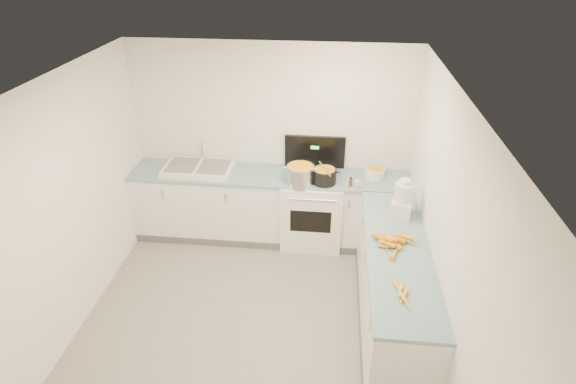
# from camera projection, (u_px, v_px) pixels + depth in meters

# --- Properties ---
(floor) EXTENTS (3.50, 4.00, 0.00)m
(floor) POSITION_uv_depth(u_px,v_px,m) (248.00, 332.00, 4.62)
(floor) COLOR gray
(floor) RESTS_ON ground
(ceiling) EXTENTS (3.50, 4.00, 0.00)m
(ceiling) POSITION_uv_depth(u_px,v_px,m) (233.00, 96.00, 3.36)
(ceiling) COLOR white
(ceiling) RESTS_ON ground
(wall_back) EXTENTS (3.50, 0.00, 2.50)m
(wall_back) POSITION_uv_depth(u_px,v_px,m) (272.00, 142.00, 5.71)
(wall_back) COLOR white
(wall_back) RESTS_ON ground
(wall_left) EXTENTS (0.00, 4.00, 2.50)m
(wall_left) POSITION_uv_depth(u_px,v_px,m) (55.00, 221.00, 4.14)
(wall_left) COLOR white
(wall_left) RESTS_ON ground
(wall_right) EXTENTS (0.00, 4.00, 2.50)m
(wall_right) POSITION_uv_depth(u_px,v_px,m) (443.00, 245.00, 3.83)
(wall_right) COLOR white
(wall_right) RESTS_ON ground
(counter_back) EXTENTS (3.50, 0.62, 0.94)m
(counter_back) POSITION_uv_depth(u_px,v_px,m) (270.00, 206.00, 5.84)
(counter_back) COLOR white
(counter_back) RESTS_ON ground
(counter_right) EXTENTS (0.62, 2.20, 0.94)m
(counter_right) POSITION_uv_depth(u_px,v_px,m) (393.00, 288.00, 4.51)
(counter_right) COLOR white
(counter_right) RESTS_ON ground
(stove) EXTENTS (0.76, 0.65, 1.36)m
(stove) POSITION_uv_depth(u_px,v_px,m) (312.00, 209.00, 5.78)
(stove) COLOR white
(stove) RESTS_ON ground
(sink) EXTENTS (0.86, 0.52, 0.31)m
(sink) POSITION_uv_depth(u_px,v_px,m) (199.00, 168.00, 5.67)
(sink) COLOR white
(sink) RESTS_ON counter_back
(steel_pot) EXTENTS (0.40, 0.40, 0.25)m
(steel_pot) POSITION_uv_depth(u_px,v_px,m) (300.00, 175.00, 5.36)
(steel_pot) COLOR silver
(steel_pot) RESTS_ON stove
(black_pot) EXTENTS (0.36, 0.36, 0.20)m
(black_pot) POSITION_uv_depth(u_px,v_px,m) (324.00, 177.00, 5.38)
(black_pot) COLOR black
(black_pot) RESTS_ON stove
(wooden_spoon) EXTENTS (0.16, 0.37, 0.02)m
(wooden_spoon) POSITION_uv_depth(u_px,v_px,m) (325.00, 169.00, 5.32)
(wooden_spoon) COLOR #AD7A47
(wooden_spoon) RESTS_ON black_pot
(mixing_bowl) EXTENTS (0.29, 0.29, 0.11)m
(mixing_bowl) POSITION_uv_depth(u_px,v_px,m) (374.00, 173.00, 5.51)
(mixing_bowl) COLOR white
(mixing_bowl) RESTS_ON counter_back
(extract_bottle) EXTENTS (0.04, 0.04, 0.10)m
(extract_bottle) POSITION_uv_depth(u_px,v_px,m) (351.00, 182.00, 5.32)
(extract_bottle) COLOR #593319
(extract_bottle) RESTS_ON counter_back
(spice_jar) EXTENTS (0.06, 0.06, 0.10)m
(spice_jar) POSITION_uv_depth(u_px,v_px,m) (357.00, 185.00, 5.26)
(spice_jar) COLOR #E5B266
(spice_jar) RESTS_ON counter_back
(food_processor) EXTENTS (0.26, 0.29, 0.42)m
(food_processor) POSITION_uv_depth(u_px,v_px,m) (403.00, 200.00, 4.72)
(food_processor) COLOR white
(food_processor) RESTS_ON counter_right
(carrot_pile) EXTENTS (0.45, 0.46, 0.09)m
(carrot_pile) POSITION_uv_depth(u_px,v_px,m) (392.00, 241.00, 4.34)
(carrot_pile) COLOR #FFAA1F
(carrot_pile) RESTS_ON counter_right
(peeled_carrots) EXTENTS (0.14, 0.37, 0.04)m
(peeled_carrots) POSITION_uv_depth(u_px,v_px,m) (402.00, 294.00, 3.73)
(peeled_carrots) COLOR #FFAD26
(peeled_carrots) RESTS_ON counter_right
(peelings) EXTENTS (0.17, 0.15, 0.01)m
(peelings) POSITION_uv_depth(u_px,v_px,m) (184.00, 166.00, 5.63)
(peelings) COLOR tan
(peelings) RESTS_ON sink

